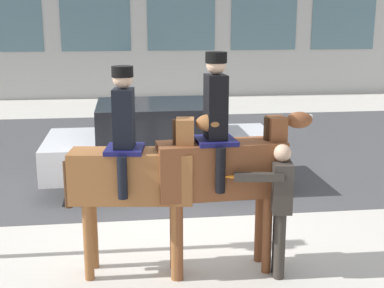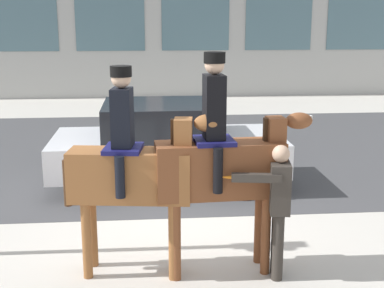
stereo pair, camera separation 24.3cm
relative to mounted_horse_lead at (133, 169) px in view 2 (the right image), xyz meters
The scene contains 6 objects.
ground_plane 1.82m from the mounted_horse_lead, 67.78° to the left, with size 80.00×80.00×0.00m, color beige.
road_surface 6.09m from the mounted_horse_lead, 85.33° to the left, with size 21.12×8.50×0.01m.
mounted_horse_lead is the anchor object (origin of this frame).
mounted_horse_companion 1.02m from the mounted_horse_lead, ahead, with size 1.91×0.65×2.61m.
pedestrian_bystander 1.69m from the mounted_horse_lead, ahead, with size 0.87×0.44×1.59m.
street_car_near_lane 3.42m from the mounted_horse_lead, 81.36° to the left, with size 4.06×1.96×1.51m.
Camera 2 is at (-0.33, -7.09, 3.00)m, focal length 50.00 mm.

